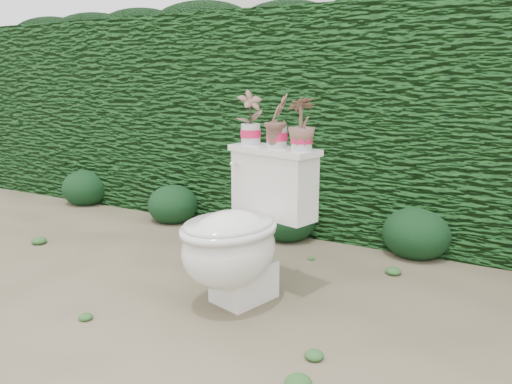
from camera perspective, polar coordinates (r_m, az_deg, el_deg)
The scene contains 11 objects.
ground at distance 2.58m, azimuth 2.08°, elevation -12.93°, with size 60.00×60.00×0.00m, color gray.
hedge at distance 3.84m, azimuth 12.99°, elevation 7.74°, with size 8.00×1.00×1.60m, color #1F591D.
house_wall at distance 8.14m, azimuth 26.70°, elevation 17.80°, with size 8.00×3.50×4.00m, color silver.
toilet at distance 2.52m, azimuth -1.73°, elevation -4.92°, with size 0.62×0.78×0.78m.
potted_plant_left at distance 2.69m, azimuth -0.62°, elevation 8.39°, with size 0.14×0.10×0.27m, color #2F611E.
potted_plant_center at distance 2.56m, azimuth 2.41°, elevation 7.97°, with size 0.14×0.11×0.26m, color #2F611E.
potted_plant_right at distance 2.46m, azimuth 5.26°, elevation 7.57°, with size 0.14×0.14×0.25m, color #2F611E.
liriope_clump_0 at distance 4.82m, azimuth -18.87°, elevation 0.78°, with size 0.42×0.42×0.34m, color #143B19.
liriope_clump_1 at distance 4.05m, azimuth -9.49°, elevation -1.03°, with size 0.40×0.40×0.32m, color #143B19.
liriope_clump_2 at distance 3.57m, azimuth 3.56°, elevation -2.67°, with size 0.42×0.42×0.33m, color #143B19.
liriope_clump_3 at distance 3.39m, azimuth 17.93°, elevation -3.99°, with size 0.44×0.44×0.35m, color #143B19.
Camera 1 is at (1.03, -2.08, 1.13)m, focal length 35.00 mm.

